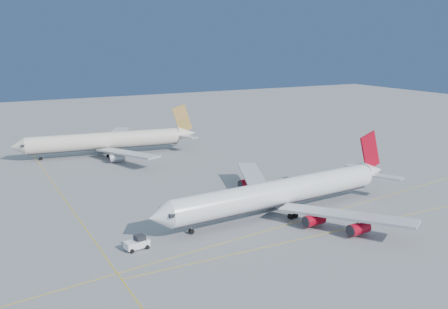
# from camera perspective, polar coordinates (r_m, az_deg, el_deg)

# --- Properties ---
(ground) EXTENTS (500.00, 500.00, 0.00)m
(ground) POSITION_cam_1_polar(r_m,az_deg,el_deg) (111.92, 6.32, -6.75)
(ground) COLOR slate
(ground) RESTS_ON ground
(taxiway_lines) EXTENTS (118.86, 140.00, 0.02)m
(taxiway_lines) POSITION_cam_1_polar(r_m,az_deg,el_deg) (110.06, -1.96, -7.01)
(taxiway_lines) COLOR gold
(taxiway_lines) RESTS_ON ground
(airliner_virgin) EXTENTS (64.51, 57.77, 15.91)m
(airliner_virgin) POSITION_cam_1_polar(r_m,az_deg,el_deg) (111.22, 6.82, -4.28)
(airliner_virgin) COLOR white
(airliner_virgin) RESTS_ON ground
(airliner_etihad) EXTENTS (61.04, 56.00, 15.93)m
(airliner_etihad) POSITION_cam_1_polar(r_m,az_deg,el_deg) (170.89, -13.01, 1.56)
(airliner_etihad) COLOR beige
(airliner_etihad) RESTS_ON ground
(pushback_tug) EXTENTS (4.69, 3.25, 2.48)m
(pushback_tug) POSITION_cam_1_polar(r_m,az_deg,el_deg) (94.43, -9.88, -9.93)
(pushback_tug) COLOR white
(pushback_tug) RESTS_ON ground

